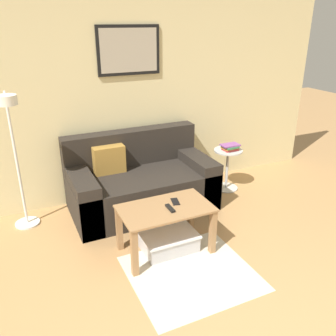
% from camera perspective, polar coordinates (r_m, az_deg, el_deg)
% --- Properties ---
extents(wall_back, '(5.60, 0.09, 2.55)m').
position_cam_1_polar(wall_back, '(4.37, -7.04, 11.66)').
color(wall_back, beige).
rests_on(wall_back, ground_plane).
extents(area_rug, '(1.08, 1.00, 0.01)m').
position_cam_1_polar(area_rug, '(3.34, 3.74, -16.44)').
color(area_rug, beige).
rests_on(area_rug, ground_plane).
extents(couch, '(1.65, 0.89, 0.88)m').
position_cam_1_polar(couch, '(4.25, -4.44, -2.47)').
color(couch, '#28231E').
rests_on(couch, ground_plane).
extents(coffee_table, '(0.87, 0.51, 0.48)m').
position_cam_1_polar(coffee_table, '(3.40, -0.40, -7.89)').
color(coffee_table, '#997047').
rests_on(coffee_table, ground_plane).
extents(storage_bin, '(0.54, 0.37, 0.18)m').
position_cam_1_polar(storage_bin, '(3.57, 0.14, -11.70)').
color(storage_bin, '#B2B2B7').
rests_on(storage_bin, ground_plane).
extents(floor_lamp, '(0.26, 0.50, 1.49)m').
position_cam_1_polar(floor_lamp, '(3.79, -23.49, 3.43)').
color(floor_lamp, white).
rests_on(floor_lamp, ground_plane).
extents(side_table, '(0.37, 0.37, 0.55)m').
position_cam_1_polar(side_table, '(4.74, 9.49, 0.40)').
color(side_table, silver).
rests_on(side_table, ground_plane).
extents(book_stack, '(0.24, 0.17, 0.08)m').
position_cam_1_polar(book_stack, '(4.64, 9.93, 3.32)').
color(book_stack, '#B73333').
rests_on(book_stack, side_table).
extents(remote_control, '(0.04, 0.15, 0.02)m').
position_cam_1_polar(remote_control, '(3.32, 0.35, -6.47)').
color(remote_control, black).
rests_on(remote_control, coffee_table).
extents(cell_phone, '(0.10, 0.15, 0.01)m').
position_cam_1_polar(cell_phone, '(3.45, 1.16, -5.40)').
color(cell_phone, black).
rests_on(cell_phone, coffee_table).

